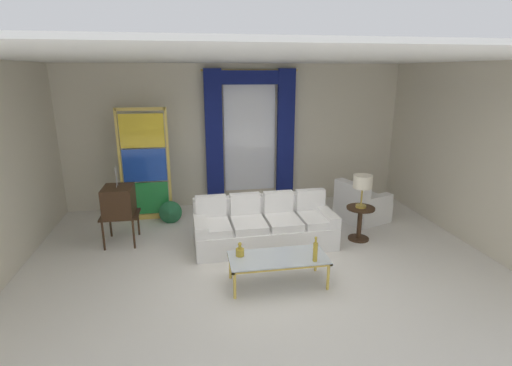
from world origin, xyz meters
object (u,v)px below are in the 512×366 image
(armchair_white, at_px, (360,206))
(stained_glass_divider, at_px, (145,167))
(table_lamp_brass, at_px, (363,183))
(coffee_table, at_px, (278,259))
(bottle_blue_decanter, at_px, (240,251))
(vintage_tv, at_px, (119,202))
(couch_white_long, at_px, (264,227))
(round_side_table, at_px, (360,220))
(peacock_figurine, at_px, (170,213))
(bottle_crystal_tall, at_px, (315,251))

(armchair_white, relative_size, stained_glass_divider, 0.47)
(table_lamp_brass, bearing_deg, coffee_table, -145.27)
(coffee_table, distance_m, bottle_blue_decanter, 0.53)
(table_lamp_brass, bearing_deg, vintage_tv, 171.74)
(stained_glass_divider, height_order, table_lamp_brass, stained_glass_divider)
(stained_glass_divider, bearing_deg, bottle_blue_decanter, -61.56)
(couch_white_long, height_order, round_side_table, couch_white_long)
(armchair_white, xyz_separation_m, round_side_table, (-0.41, -0.86, 0.07))
(armchair_white, distance_m, table_lamp_brass, 1.20)
(couch_white_long, distance_m, table_lamp_brass, 1.83)
(peacock_figurine, relative_size, table_lamp_brass, 1.05)
(coffee_table, relative_size, armchair_white, 1.29)
(vintage_tv, height_order, round_side_table, vintage_tv)
(vintage_tv, height_order, peacock_figurine, vintage_tv)
(bottle_blue_decanter, bearing_deg, round_side_table, 25.70)
(couch_white_long, bearing_deg, coffee_table, -92.53)
(coffee_table, xyz_separation_m, table_lamp_brass, (1.73, 1.20, 0.65))
(armchair_white, height_order, round_side_table, armchair_white)
(couch_white_long, bearing_deg, vintage_tv, 168.93)
(vintage_tv, xyz_separation_m, armchair_white, (4.47, 0.27, -0.44))
(coffee_table, height_order, vintage_tv, vintage_tv)
(table_lamp_brass, bearing_deg, armchair_white, 64.65)
(stained_glass_divider, bearing_deg, table_lamp_brass, -23.90)
(bottle_crystal_tall, xyz_separation_m, stained_glass_divider, (-2.44, 3.05, 0.50))
(couch_white_long, distance_m, coffee_table, 1.33)
(armchair_white, distance_m, round_side_table, 0.95)
(vintage_tv, bearing_deg, armchair_white, 3.44)
(vintage_tv, xyz_separation_m, table_lamp_brass, (4.07, -0.59, 0.30))
(vintage_tv, relative_size, table_lamp_brass, 2.36)
(stained_glass_divider, distance_m, peacock_figurine, 1.02)
(bottle_blue_decanter, relative_size, armchair_white, 0.19)
(bottle_crystal_tall, relative_size, peacock_figurine, 0.59)
(peacock_figurine, bearing_deg, bottle_crystal_tall, -53.32)
(vintage_tv, relative_size, armchair_white, 1.29)
(coffee_table, relative_size, stained_glass_divider, 0.61)
(coffee_table, distance_m, peacock_figurine, 2.93)
(bottle_blue_decanter, relative_size, round_side_table, 0.34)
(bottle_blue_decanter, bearing_deg, coffee_table, -13.48)
(couch_white_long, height_order, stained_glass_divider, stained_glass_divider)
(coffee_table, bearing_deg, couch_white_long, 87.47)
(peacock_figurine, bearing_deg, vintage_tv, -138.84)
(coffee_table, distance_m, stained_glass_divider, 3.54)
(coffee_table, relative_size, vintage_tv, 1.00)
(bottle_blue_decanter, height_order, round_side_table, bottle_blue_decanter)
(armchair_white, height_order, peacock_figurine, armchair_white)
(couch_white_long, xyz_separation_m, vintage_tv, (-2.39, 0.47, 0.42))
(stained_glass_divider, xyz_separation_m, round_side_table, (3.72, -1.65, -0.70))
(bottle_blue_decanter, bearing_deg, stained_glass_divider, 118.44)
(round_side_table, bearing_deg, table_lamp_brass, 180.00)
(stained_glass_divider, height_order, round_side_table, stained_glass_divider)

